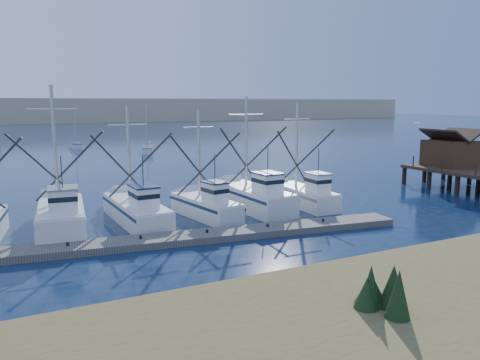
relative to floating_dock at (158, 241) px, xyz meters
name	(u,v)px	position (x,y,z in m)	size (l,w,h in m)	color
ground	(362,247)	(10.36, -5.83, -0.21)	(500.00, 500.00, 0.00)	#0C1B34
shore_bank	(380,346)	(2.36, -15.83, 0.59)	(40.00, 10.00, 1.60)	#4C422D
floating_dock	(158,241)	(0.00, 0.00, 0.00)	(31.61, 2.11, 0.42)	#67625C
dune_ridge	(49,110)	(10.36, 204.17, 4.79)	(360.00, 60.00, 10.00)	tan
trawler_fleet	(134,211)	(-0.14, 4.95, 0.77)	(30.22, 8.89, 9.37)	white
sailboat_near	(148,150)	(13.41, 50.78, 0.28)	(3.50, 6.96, 8.10)	white
sailboat_far	(76,145)	(3.69, 63.96, 0.29)	(1.69, 5.74, 8.10)	white
flying_gull	(415,123)	(23.53, 3.05, 6.32)	(1.01, 0.18, 0.18)	white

